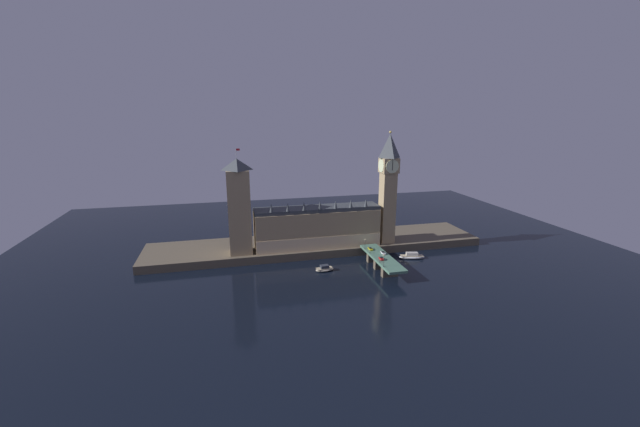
{
  "coord_description": "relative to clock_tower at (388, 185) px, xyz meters",
  "views": [
    {
      "loc": [
        -56.65,
        -204.38,
        87.93
      ],
      "look_at": [
        -2.1,
        20.0,
        28.84
      ],
      "focal_mm": 22.0,
      "sensor_mm": 36.0,
      "label": 1
    }
  ],
  "objects": [
    {
      "name": "boat_upstream",
      "position": [
        -48.78,
        -26.73,
        -42.1
      ],
      "size": [
        10.9,
        5.7,
        3.56
      ],
      "color": "#B2A893",
      "rests_on": "ground_plane"
    },
    {
      "name": "street_lamp_far",
      "position": [
        -20.55,
        -16.19,
        -31.99
      ],
      "size": [
        1.34,
        0.6,
        6.54
      ],
      "color": "#2D3333",
      "rests_on": "bridge"
    },
    {
      "name": "street_lamp_near",
      "position": [
        -20.55,
        -45.63,
        -31.6
      ],
      "size": [
        1.34,
        0.6,
        7.18
      ],
      "color": "#2D3333",
      "rests_on": "bridge"
    },
    {
      "name": "boat_downstream",
      "position": [
        9.14,
        -20.23,
        -41.95
      ],
      "size": [
        16.73,
        8.46,
        3.99
      ],
      "color": "white",
      "rests_on": "ground_plane"
    },
    {
      "name": "car_southbound_trail",
      "position": [
        -13.05,
        -26.8,
        -35.4
      ],
      "size": [
        1.9,
        4.55,
        1.45
      ],
      "color": "white",
      "rests_on": "bridge"
    },
    {
      "name": "pedestrian_far_rail",
      "position": [
        -20.15,
        -23.71,
        -35.1
      ],
      "size": [
        0.38,
        0.38,
        1.85
      ],
      "color": "black",
      "rests_on": "bridge"
    },
    {
      "name": "victoria_tower",
      "position": [
        -94.3,
        2.18,
        -9.45
      ],
      "size": [
        13.45,
        13.45,
        63.58
      ],
      "color": "tan",
      "rests_on": "embankment"
    },
    {
      "name": "clock_tower",
      "position": [
        0.0,
        0.0,
        0.0
      ],
      "size": [
        10.92,
        11.03,
        72.45
      ],
      "color": "tan",
      "rests_on": "embankment"
    },
    {
      "name": "pedestrian_near_rail",
      "position": [
        -20.15,
        -39.26,
        -35.23
      ],
      "size": [
        0.38,
        0.38,
        1.61
      ],
      "color": "black",
      "rests_on": "bridge"
    },
    {
      "name": "bridge",
      "position": [
        -15.42,
        -30.91,
        -38.35
      ],
      "size": [
        10.75,
        46.0,
        7.32
      ],
      "color": "#4C7560",
      "rests_on": "ground_plane"
    },
    {
      "name": "car_northbound_lead",
      "position": [
        -17.78,
        -18.1,
        -35.46
      ],
      "size": [
        1.94,
        4.79,
        1.33
      ],
      "color": "yellow",
      "rests_on": "bridge"
    },
    {
      "name": "ground_plane",
      "position": [
        -44.31,
        -25.91,
        -43.4
      ],
      "size": [
        400.0,
        400.0,
        0.0
      ],
      "primitive_type": "plane",
      "color": "black"
    },
    {
      "name": "car_northbound_trail",
      "position": [
        -17.78,
        -35.59,
        -35.34
      ],
      "size": [
        1.98,
        3.98,
        1.59
      ],
      "color": "red",
      "rests_on": "bridge"
    },
    {
      "name": "embankment",
      "position": [
        -44.31,
        13.09,
        -40.88
      ],
      "size": [
        220.0,
        42.0,
        5.04
      ],
      "color": "brown",
      "rests_on": "ground_plane"
    },
    {
      "name": "parliament_hall",
      "position": [
        -46.06,
        2.75,
        -25.44
      ],
      "size": [
        79.23,
        16.7,
        31.07
      ],
      "color": "tan",
      "rests_on": "embankment"
    }
  ]
}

